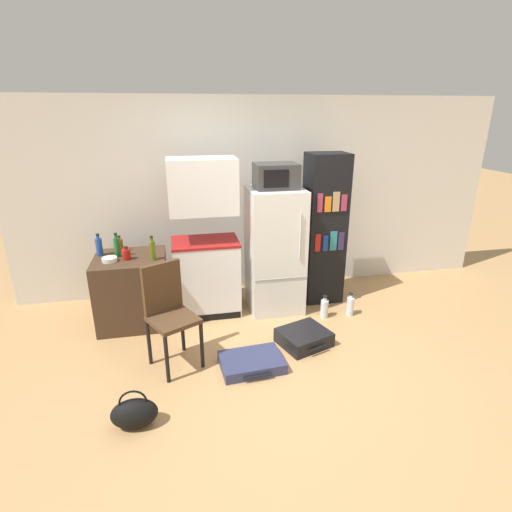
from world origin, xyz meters
TOP-DOWN VIEW (x-y plane):
  - ground_plane at (0.00, 0.00)m, footprint 24.00×24.00m
  - wall_back at (0.20, 2.00)m, footprint 6.40×0.10m
  - side_table at (-1.49, 1.24)m, footprint 0.77×0.71m
  - kitchen_hutch at (-0.64, 1.34)m, footprint 0.77×0.54m
  - refrigerator at (0.18, 1.28)m, footprint 0.63×0.66m
  - microwave at (0.18, 1.28)m, footprint 0.48×0.38m
  - bookshelf at (0.84, 1.40)m, footprint 0.47×0.41m
  - bottle_amber_beer at (-1.61, 1.47)m, footprint 0.08×0.08m
  - bottle_blue_soda at (-1.81, 1.37)m, footprint 0.07×0.07m
  - bottle_ketchup_red at (-1.50, 1.17)m, footprint 0.09×0.09m
  - bottle_olive_oil at (-1.22, 1.11)m, footprint 0.06×0.06m
  - bottle_green_tall at (-1.61, 1.29)m, footprint 0.07×0.07m
  - bowl at (-1.68, 1.15)m, footprint 0.16×0.16m
  - chair at (-1.08, 0.35)m, footprint 0.54×0.54m
  - suitcase_large_flat at (-0.33, 0.09)m, footprint 0.62×0.47m
  - suitcase_small_flat at (0.28, 0.37)m, footprint 0.60×0.56m
  - handbag at (-1.37, -0.48)m, footprint 0.36×0.20m
  - water_bottle_front at (0.70, 0.88)m, footprint 0.09×0.09m
  - water_bottle_middle at (1.02, 0.87)m, footprint 0.09×0.09m

SIDE VIEW (x-z plane):
  - ground_plane at x=0.00m, z-range 0.00..0.00m
  - suitcase_large_flat at x=-0.33m, z-range 0.00..0.10m
  - suitcase_small_flat at x=0.28m, z-range 0.00..0.15m
  - water_bottle_front at x=0.70m, z-range -0.02..0.26m
  - water_bottle_middle at x=1.02m, z-range -0.02..0.27m
  - handbag at x=-1.37m, z-range -0.04..0.29m
  - side_table at x=-1.49m, z-range 0.00..0.80m
  - chair at x=-1.08m, z-range 0.09..1.10m
  - refrigerator at x=0.18m, z-range 0.00..1.49m
  - bowl at x=-1.68m, z-range 0.80..0.84m
  - kitchen_hutch at x=-0.64m, z-range -0.07..1.77m
  - bottle_ketchup_red at x=-1.50m, z-range 0.78..0.93m
  - bottle_amber_beer at x=-1.61m, z-range 0.78..0.97m
  - bottle_blue_soda at x=-1.81m, z-range 0.78..1.03m
  - bottle_olive_oil at x=-1.22m, z-range 0.77..1.04m
  - bottle_green_tall at x=-1.61m, z-range 0.77..1.05m
  - bookshelf at x=0.84m, z-range 0.00..1.86m
  - wall_back at x=0.20m, z-range 0.00..2.51m
  - microwave at x=0.18m, z-range 1.49..1.77m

